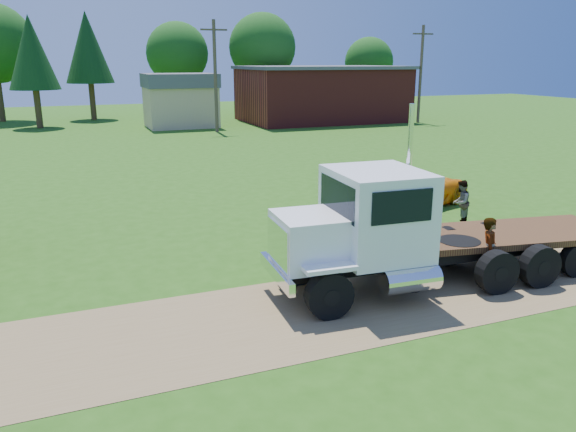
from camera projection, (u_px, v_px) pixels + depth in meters
name	position (u px, v px, depth m)	size (l,w,h in m)	color
ground	(347.00, 306.00, 13.81)	(140.00, 140.00, 0.00)	#255312
dirt_track	(347.00, 306.00, 13.81)	(120.00, 4.20, 0.01)	olive
white_semi_tractor	(379.00, 232.00, 14.27)	(7.99, 3.06, 4.77)	black
orange_pickup	(412.00, 187.00, 23.13)	(2.59, 5.61, 1.56)	orange
flatbed_trailer	(478.00, 242.00, 15.94)	(8.12, 3.62, 2.01)	#391C12
spectator_a	(489.00, 252.00, 14.89)	(0.68, 0.45, 1.87)	#999999
spectator_b	(461.00, 202.00, 20.47)	(0.80, 0.63, 1.65)	#999999
brick_building	(322.00, 94.00, 55.32)	(15.40, 10.40, 5.30)	maroon
tan_shed	(180.00, 100.00, 50.37)	(6.20, 5.40, 4.70)	tan
utility_poles	(215.00, 74.00, 46.00)	(42.20, 0.28, 9.00)	brown
tree_row	(102.00, 48.00, 56.02)	(58.11, 13.50, 11.39)	#382616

